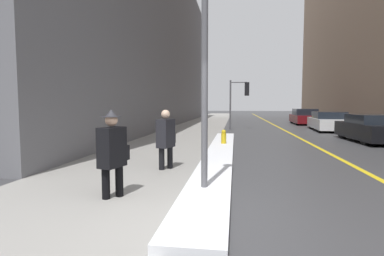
# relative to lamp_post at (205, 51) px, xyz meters

# --- Properties ---
(ground_plane) EXTENTS (160.00, 160.00, 0.00)m
(ground_plane) POSITION_rel_lamp_post_xyz_m (-0.20, -1.46, -2.64)
(ground_plane) COLOR #38383A
(sidewalk_slab) EXTENTS (4.00, 80.00, 0.01)m
(sidewalk_slab) POSITION_rel_lamp_post_xyz_m (-2.20, 13.54, -2.64)
(sidewalk_slab) COLOR gray
(sidewalk_slab) RESTS_ON ground
(road_centre_stripe) EXTENTS (0.16, 80.00, 0.00)m
(road_centre_stripe) POSITION_rel_lamp_post_xyz_m (3.80, 13.54, -2.64)
(road_centre_stripe) COLOR gold
(road_centre_stripe) RESTS_ON ground
(snow_bank_curb) EXTENTS (0.87, 13.07, 0.15)m
(snow_bank_curb) POSITION_rel_lamp_post_xyz_m (0.06, 4.11, -2.57)
(snow_bank_curb) COLOR white
(snow_bank_curb) RESTS_ON ground
(building_facade_left) EXTENTS (6.00, 36.00, 14.21)m
(building_facade_left) POSITION_rel_lamp_post_xyz_m (-7.20, 18.54, 4.46)
(building_facade_left) COLOR slate
(building_facade_left) RESTS_ON ground
(lamp_post) EXTENTS (0.28, 0.28, 4.35)m
(lamp_post) POSITION_rel_lamp_post_xyz_m (0.00, 0.00, 0.00)
(lamp_post) COLOR #515156
(lamp_post) RESTS_ON ground
(traffic_light_near) EXTENTS (1.31, 0.32, 3.35)m
(traffic_light_near) POSITION_rel_lamp_post_xyz_m (0.93, 15.12, -0.24)
(traffic_light_near) COLOR #515156
(traffic_light_near) RESTS_ON ground
(pedestrian_in_fedora) EXTENTS (0.41, 0.73, 1.60)m
(pedestrian_in_fedora) POSITION_rel_lamp_post_xyz_m (-1.60, -0.45, -1.77)
(pedestrian_in_fedora) COLOR black
(pedestrian_in_fedora) RESTS_ON ground
(pedestrian_in_glasses) EXTENTS (0.42, 0.74, 1.55)m
(pedestrian_in_glasses) POSITION_rel_lamp_post_xyz_m (-1.21, 2.03, -1.79)
(pedestrian_in_glasses) COLOR black
(pedestrian_in_glasses) RESTS_ON ground
(parked_car_black) EXTENTS (1.91, 4.17, 1.24)m
(parked_car_black) POSITION_rel_lamp_post_xyz_m (6.69, 9.05, -2.05)
(parked_car_black) COLOR black
(parked_car_black) RESTS_ON ground
(parked_car_white) EXTENTS (2.22, 4.75, 1.23)m
(parked_car_white) POSITION_rel_lamp_post_xyz_m (6.58, 15.09, -2.05)
(parked_car_white) COLOR silver
(parked_car_white) RESTS_ON ground
(parked_car_maroon) EXTENTS (2.00, 4.54, 1.34)m
(parked_car_maroon) POSITION_rel_lamp_post_xyz_m (6.50, 21.57, -2.01)
(parked_car_maroon) COLOR #600F14
(parked_car_maroon) RESTS_ON ground
(fire_hydrant) EXTENTS (0.20, 0.20, 0.70)m
(fire_hydrant) POSITION_rel_lamp_post_xyz_m (0.12, 6.39, -2.30)
(fire_hydrant) COLOR gold
(fire_hydrant) RESTS_ON ground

